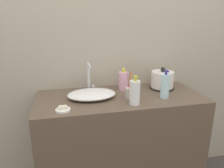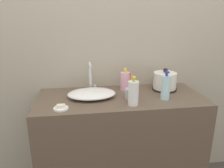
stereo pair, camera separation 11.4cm
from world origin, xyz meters
name	(u,v)px [view 1 (the left image)]	position (x,y,z in m)	size (l,w,h in m)	color
wall_back	(112,38)	(0.00, 0.56, 1.30)	(6.00, 0.04, 2.60)	#ADA38E
vanity_counter	(120,148)	(0.00, 0.27, 0.45)	(1.23, 0.54, 0.90)	brown
sink_basin	(92,94)	(-0.21, 0.28, 0.93)	(0.35, 0.25, 0.05)	white
faucet	(89,76)	(-0.21, 0.43, 1.03)	(0.06, 0.15, 0.23)	silver
electric_kettle	(162,81)	(0.38, 0.37, 0.96)	(0.20, 0.20, 0.18)	black
toothbrush_cup	(130,93)	(0.06, 0.22, 0.94)	(0.07, 0.07, 0.19)	#B7B2A8
lotion_bottle	(165,86)	(0.31, 0.17, 0.99)	(0.06, 0.06, 0.21)	silver
shampoo_bottle	(123,80)	(0.06, 0.41, 0.97)	(0.08, 0.08, 0.19)	#EAA8C6
mouthwash_bottle	(135,92)	(0.06, 0.10, 0.98)	(0.07, 0.07, 0.20)	white
soap_dish	(63,109)	(-0.42, 0.09, 0.91)	(0.10, 0.10, 0.03)	white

